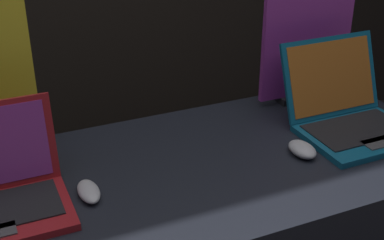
{
  "coord_description": "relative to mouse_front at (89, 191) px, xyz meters",
  "views": [
    {
      "loc": [
        -0.54,
        -0.86,
        1.69
      ],
      "look_at": [
        0.0,
        0.36,
        1.02
      ],
      "focal_mm": 50.0,
      "sensor_mm": 36.0,
      "label": 1
    }
  ],
  "objects": [
    {
      "name": "mouse_front",
      "position": [
        0.0,
        0.0,
        0.0
      ],
      "size": [
        0.06,
        0.11,
        0.03
      ],
      "color": "#B2B2B7",
      "rests_on": "display_counter"
    },
    {
      "name": "laptop_back",
      "position": [
        0.88,
        0.04,
        0.05
      ],
      "size": [
        0.36,
        0.37,
        0.27
      ],
      "color": "#0F5170",
      "rests_on": "display_counter"
    },
    {
      "name": "mouse_back",
      "position": [
        0.64,
        -0.05,
        0.0
      ],
      "size": [
        0.07,
        0.11,
        0.04
      ],
      "color": "#B2B2B7",
      "rests_on": "display_counter"
    },
    {
      "name": "promo_stand_back",
      "position": [
        0.88,
        0.3,
        0.19
      ],
      "size": [
        0.36,
        0.07,
        0.43
      ],
      "color": "black",
      "rests_on": "display_counter"
    }
  ]
}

